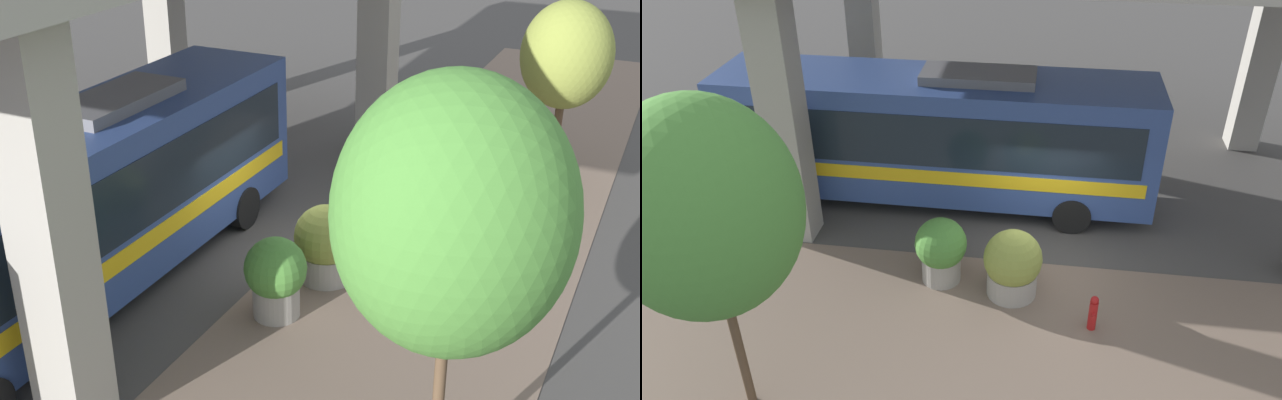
{
  "view_description": "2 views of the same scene",
  "coord_description": "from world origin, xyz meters",
  "views": [
    {
      "loc": [
        -7.28,
        13.81,
        8.57
      ],
      "look_at": [
        -0.95,
        0.43,
        1.66
      ],
      "focal_mm": 45.0,
      "sensor_mm": 36.0,
      "label": 1
    },
    {
      "loc": [
        -12.34,
        0.2,
        9.36
      ],
      "look_at": [
        -1.08,
        1.81,
        2.35
      ],
      "focal_mm": 35.0,
      "sensor_mm": 36.0,
      "label": 2
    }
  ],
  "objects": [
    {
      "name": "ground_plane",
      "position": [
        0.0,
        0.0,
        0.0
      ],
      "size": [
        80.0,
        80.0,
        0.0
      ],
      "primitive_type": "plane",
      "color": "#474442",
      "rests_on": "ground"
    },
    {
      "name": "street_tree_far",
      "position": [
        -5.0,
        5.22,
        4.27
      ],
      "size": [
        3.03,
        3.03,
        6.1
      ],
      "color": "brown",
      "rests_on": "ground"
    },
    {
      "name": "bus",
      "position": [
        2.75,
        3.09,
        2.08
      ],
      "size": [
        2.71,
        11.68,
        3.85
      ],
      "color": "#334C8C",
      "rests_on": "ground"
    },
    {
      "name": "sidewalk_strip",
      "position": [
        -3.0,
        0.0,
        0.01
      ],
      "size": [
        6.0,
        40.0,
        0.02
      ],
      "color": "#7A6656",
      "rests_on": "ground"
    },
    {
      "name": "planter_front",
      "position": [
        -1.18,
        0.65,
        0.81
      ],
      "size": [
        1.32,
        1.32,
        1.64
      ],
      "color": "#9E998E",
      "rests_on": "ground"
    },
    {
      "name": "planter_middle",
      "position": [
        -0.91,
        2.33,
        0.86
      ],
      "size": [
        1.21,
        1.21,
        1.64
      ],
      "color": "#9E998E",
      "rests_on": "ground"
    },
    {
      "name": "fire_hydrant",
      "position": [
        -2.12,
        -1.13,
        0.45
      ],
      "size": [
        0.38,
        0.18,
        0.88
      ],
      "color": "#B21919",
      "rests_on": "ground"
    }
  ]
}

